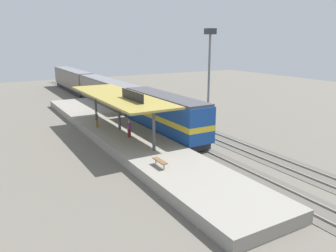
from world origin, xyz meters
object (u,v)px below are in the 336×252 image
Objects in this scene: platform_bench at (160,161)px; locomotive at (164,114)px; light_mast at (210,56)px; passenger_carriage_rear at (73,80)px; person_waiting at (129,128)px; person_walking at (96,119)px; passenger_carriage_front at (107,93)px.

platform_bench is 11.65m from locomotive.
platform_bench is 0.15× the size of light_mast.
light_mast reaches higher than passenger_carriage_rear.
light_mast is at bearing 17.43° from locomotive.
light_mast reaches higher than locomotive.
light_mast is 6.84× the size of person_waiting.
passenger_carriage_rear is at bearing 90.00° from locomotive.
light_mast is at bearing -77.89° from passenger_carriage_rear.
platform_bench is 0.08× the size of passenger_carriage_rear.
light_mast is at bearing -6.18° from person_walking.
passenger_carriage_rear is (0.00, 38.80, -0.10)m from locomotive.
light_mast is 15.71m from person_walking.
person_walking is at bearing -114.56° from passenger_carriage_front.
platform_bench is 8.57m from person_waiting.
light_mast is at bearing 17.13° from person_waiting.
light_mast is (7.80, -36.35, 6.08)m from passenger_carriage_rear.
locomotive is 5.09m from person_waiting.
person_walking is (-6.40, -34.81, -0.46)m from passenger_carriage_rear.
platform_bench is at bearing -121.14° from locomotive.
light_mast is 6.84× the size of person_walking.
person_walking is (-1.55, 5.44, 0.00)m from person_waiting.
light_mast reaches higher than platform_bench.
locomotive reaches higher than person_waiting.
passenger_carriage_front is 11.70× the size of person_waiting.
passenger_carriage_front is at bearing 116.64° from light_mast.
light_mast reaches higher than passenger_carriage_front.
person_walking is at bearing -100.42° from passenger_carriage_rear.
locomotive is 1.23× the size of light_mast.
platform_bench is at bearing -138.11° from light_mast.
passenger_carriage_rear reaches higher than person_waiting.
locomotive reaches higher than platform_bench.
locomotive is (6.00, 9.93, 1.07)m from platform_bench.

